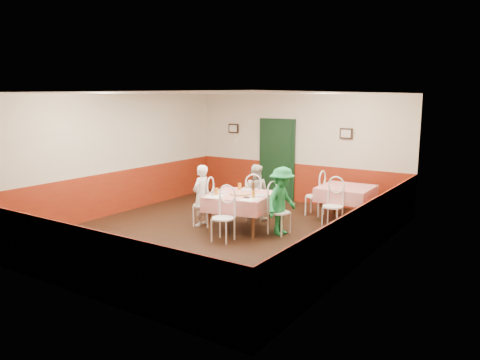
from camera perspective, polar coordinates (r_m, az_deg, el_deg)
The scene contains 39 objects.
floor at distance 9.57m, azimuth -2.56°, elevation -6.47°, with size 7.00×7.00×0.00m, color black.
ceiling at distance 9.17m, azimuth -2.71°, elevation 10.54°, with size 7.00×7.00×0.00m, color white.
back_wall at distance 12.24m, azimuth 7.10°, elevation 3.82°, with size 6.00×0.10×2.80m, color beige.
front_wall at distance 6.81m, azimuth -20.31°, elevation -1.82°, with size 6.00×0.10×2.80m, color beige.
left_wall at distance 11.29m, azimuth -15.04°, elevation 3.01°, with size 0.10×7.00×2.80m, color beige.
right_wall at distance 7.90m, azimuth 15.23°, elevation 0.04°, with size 0.10×7.00×2.80m, color beige.
wainscot_back at distance 12.36m, azimuth 6.98°, elevation -0.33°, with size 6.00×0.03×1.00m, color maroon.
wainscot_front at distance 7.05m, azimuth -19.75°, elevation -8.98°, with size 6.00×0.03×1.00m, color maroon.
wainscot_left at distance 11.42m, azimuth -14.78°, elevation -1.47°, with size 0.03×7.00×1.00m, color maroon.
wainscot_right at distance 8.10m, azimuth 14.83°, elevation -6.22°, with size 0.03×7.00×1.00m, color maroon.
door at distance 12.52m, azimuth 4.51°, elevation 2.39°, with size 0.96×0.06×2.10m, color black.
picture_left at distance 13.17m, azimuth -0.80°, elevation 6.31°, with size 0.32×0.03×0.26m, color black.
picture_right at distance 11.64m, azimuth 12.80°, elevation 5.54°, with size 0.32×0.03×0.26m, color black.
thermostat at distance 13.14m, azimuth -0.44°, elevation 4.77°, with size 0.10×0.03×0.10m, color white.
main_table at distance 9.70m, azimuth 0.00°, elevation -3.93°, with size 1.22×1.22×0.77m, color red.
second_table at distance 10.74m, azimuth 12.75°, elevation -2.80°, with size 1.12×1.12×0.77m, color red.
chair_left at distance 10.03m, azimuth -4.50°, elevation -3.05°, with size 0.42×0.42×0.90m, color white, non-canonical shape.
chair_right at distance 9.40m, azimuth 4.80°, elevation -3.95°, with size 0.42×0.42×0.90m, color white, non-canonical shape.
chair_far at distance 10.46m, azimuth 1.78°, elevation -2.47°, with size 0.42×0.42×0.90m, color white, non-canonical shape.
chair_near at distance 8.93m, azimuth -2.09°, elevation -4.69°, with size 0.42×0.42×0.90m, color white, non-canonical shape.
chair_second_a at distance 11.00m, azimuth 9.12°, elevation -1.96°, with size 0.42×0.42×0.90m, color white, non-canonical shape.
chair_second_b at distance 10.04m, azimuth 11.23°, elevation -3.20°, with size 0.42×0.42×0.90m, color white, non-canonical shape.
pizza at distance 9.55m, azimuth 0.01°, elevation -1.70°, with size 0.40×0.40×0.03m, color #B74723.
plate_left at distance 9.76m, azimuth -2.34°, elevation -1.49°, with size 0.25×0.25×0.01m, color white.
plate_right at distance 9.44m, azimuth 2.36°, elevation -1.89°, with size 0.25×0.25×0.01m, color white.
plate_far at distance 9.98m, azimuth 0.80°, elevation -1.22°, with size 0.25×0.25×0.01m, color white.
glass_a at distance 9.53m, azimuth -2.90°, elevation -1.40°, with size 0.08×0.08×0.14m, color #BF7219.
glass_b at distance 9.24m, azimuth 1.62°, elevation -1.77°, with size 0.07×0.07×0.13m, color #BF7219.
glass_c at distance 10.04m, azimuth -0.05°, elevation -0.78°, with size 0.08×0.08×0.14m, color #BF7219.
beer_bottle at distance 9.94m, azimuth 1.63°, elevation -0.71°, with size 0.06×0.06×0.21m, color #381C0A.
shaker_a at distance 9.40m, azimuth -3.49°, elevation -1.72°, with size 0.04×0.04×0.09m, color silver.
shaker_b at distance 9.37m, azimuth -3.21°, elevation -1.76°, with size 0.04×0.04×0.09m, color silver.
shaker_c at distance 9.47m, azimuth -3.33°, elevation -1.63°, with size 0.04×0.04×0.09m, color #B23319.
menu_left at distance 9.38m, azimuth -3.07°, elevation -2.01°, with size 0.30×0.40×0.00m, color white.
menu_right at distance 9.11m, azimuth 1.21°, elevation -2.37°, with size 0.30×0.40×0.00m, color white.
wallet at distance 9.22m, azimuth 0.83°, elevation -2.15°, with size 0.11×0.09×0.02m, color black.
diner_left at distance 10.01m, azimuth -4.77°, elevation -1.88°, with size 0.48×0.31×1.31m, color gray.
diner_far at distance 10.47m, azimuth 1.88°, elevation -1.48°, with size 0.61×0.47×1.25m, color gray.
diner_right at distance 9.34m, azimuth 5.12°, elevation -2.58°, with size 0.89×0.51×1.37m, color gray.
Camera 1 is at (5.42, -7.39, 2.74)m, focal length 35.00 mm.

